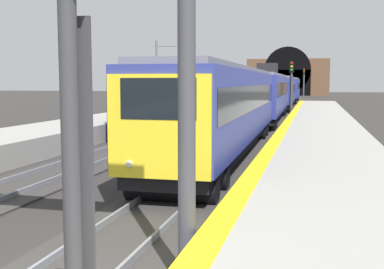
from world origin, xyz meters
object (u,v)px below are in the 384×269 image
Objects in this scene: train_adjacent_platform at (209,94)px; railway_signal_mid at (291,84)px; railway_signal_near at (70,107)px; catenary_mast_far at (180,75)px; railway_signal_far at (304,80)px; train_main_approaching at (276,92)px; catenary_mast_near at (157,77)px.

railway_signal_mid reaches higher than train_adjacent_platform.
catenary_mast_far is (53.54, 13.68, 1.02)m from railway_signal_near.
catenary_mast_far is (-41.51, 13.68, 0.55)m from railway_signal_far.
railway_signal_mid is at bearing 0.00° from railway_signal_far.
railway_signal_mid is 0.65× the size of catenary_mast_far.
catenary_mast_far reaches higher than railway_signal_near.
railway_signal_far is (47.38, -1.83, 1.32)m from train_main_approaching.
railway_signal_mid is (3.13, -6.96, 0.88)m from train_adjacent_platform.
train_adjacent_platform is 7.08× the size of railway_signal_mid.
catenary_mast_near is (-50.50, 13.68, 0.28)m from railway_signal_far.
railway_signal_near is 0.69× the size of catenary_mast_near.
catenary_mast_far is at bearing -18.25° from railway_signal_far.
catenary_mast_far is at bearing 0.01° from catenary_mast_near.
railway_signal_near is at bearing 0.00° from railway_signal_mid.
train_adjacent_platform is 16.59m from catenary_mast_far.
train_adjacent_platform is at bearing -169.75° from railway_signal_near.
train_adjacent_platform is (-9.18, 5.13, -0.00)m from train_main_approaching.
railway_signal_mid is 0.69× the size of catenary_mast_near.
train_main_approaching is at bearing -177.80° from railway_signal_near.
catenary_mast_near is at bearing 48.98° from train_adjacent_platform.
train_main_approaching is at bearing -28.20° from train_adjacent_platform.
catenary_mast_far reaches higher than railway_signal_far.
railway_signal_near is at bearing -162.92° from catenary_mast_near.
catenary_mast_near reaches higher than train_adjacent_platform.
train_main_approaching is 6.38m from railway_signal_mid.
train_main_approaching is 15.63× the size of railway_signal_near.
train_adjacent_platform is 6.13× the size of railway_signal_far.
train_adjacent_platform is 4.89× the size of catenary_mast_near.
catenary_mast_far is at bearing 25.07° from train_adjacent_platform.
train_main_approaching is 47.44m from railway_signal_far.
catenary_mast_near is (-3.12, 11.85, 1.60)m from train_main_approaching.
catenary_mast_far is at bearing -131.06° from railway_signal_mid.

